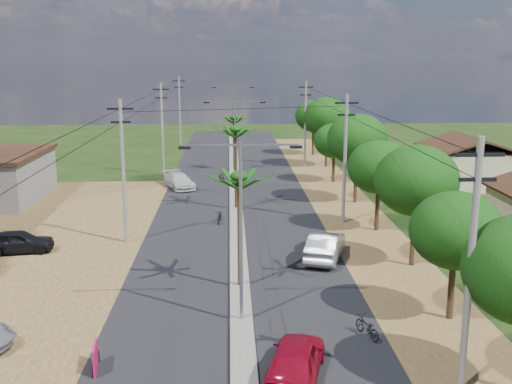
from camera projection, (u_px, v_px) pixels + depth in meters
ground at (241, 323)px, 26.38m from camera, size 160.00×160.00×0.00m
road at (237, 228)px, 40.99m from camera, size 12.00×110.00×0.04m
median at (236, 215)px, 43.90m from camera, size 1.00×90.00×0.18m
dirt_shoulder_east at (360, 226)px, 41.36m from camera, size 5.00×90.00×0.03m
house_east_far at (467, 159)px, 54.04m from camera, size 7.60×7.50×4.60m
tree_east_b at (456, 230)px, 25.87m from camera, size 4.00×4.00×5.83m
tree_east_c at (416, 181)px, 32.54m from camera, size 4.60×4.60×6.83m
tree_east_d at (379, 167)px, 39.47m from camera, size 4.20×4.20×6.13m
tree_east_e at (357, 140)px, 47.11m from camera, size 4.80×4.80×7.14m
tree_east_f at (334, 141)px, 55.15m from camera, size 3.80×3.80×5.52m
tree_east_g at (327, 118)px, 62.67m from camera, size 5.00×5.00×7.38m
tree_east_h at (314, 116)px, 70.59m from camera, size 4.40×4.40×6.52m
palm_median_near at (239, 181)px, 29.05m from camera, size 2.00×2.00×6.15m
palm_median_mid at (236, 133)px, 44.56m from camera, size 2.00×2.00×6.55m
palm_median_far at (234, 120)px, 60.30m from camera, size 2.00×2.00×5.85m
streetlight_near at (241, 218)px, 25.32m from camera, size 5.10×0.18×8.00m
streetlight_mid at (235, 139)px, 49.68m from camera, size 5.10×0.18×8.00m
streetlight_far at (233, 112)px, 74.04m from camera, size 5.10×0.18×8.00m
utility_pole_w_b at (123, 168)px, 36.72m from camera, size 1.60×0.24×9.00m
utility_pole_w_c at (162, 127)px, 58.16m from camera, size 1.60×0.24×9.00m
utility_pole_w_d at (180, 109)px, 78.62m from camera, size 1.60×0.24×9.00m
utility_pole_e_a at (471, 264)px, 19.80m from camera, size 1.60×0.24×9.00m
utility_pole_e_b at (345, 156)px, 41.24m from camera, size 1.60×0.24×9.00m
utility_pole_e_c at (305, 122)px, 62.68m from camera, size 1.60×0.24×9.00m
car_red_near at (295, 361)px, 21.46m from camera, size 2.93×4.82×1.54m
car_silver_mid at (325, 246)px, 34.44m from camera, size 3.10×5.11×1.59m
car_white_far at (179, 181)px, 53.20m from camera, size 3.54×4.94×1.33m
car_parked_dark at (18, 242)px, 35.58m from camera, size 4.25×2.21×1.38m
moto_rider_east at (367, 328)px, 24.89m from camera, size 1.14×1.73×0.86m
moto_rider_west_a at (220, 217)px, 42.10m from camera, size 0.74×1.78×0.91m
moto_rider_west_b at (222, 178)px, 55.74m from camera, size 1.00×1.55×0.91m
roadside_sign at (95, 358)px, 22.18m from camera, size 0.25×1.28×1.06m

